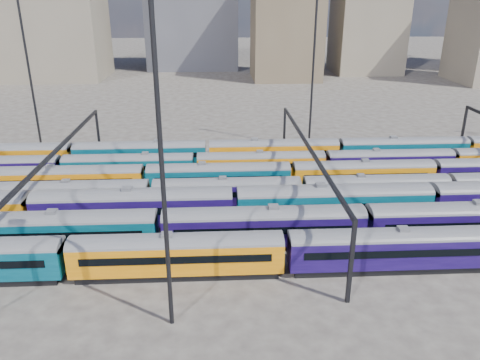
{
  "coord_description": "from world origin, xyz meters",
  "views": [
    {
      "loc": [
        -1.09,
        -53.35,
        24.87
      ],
      "look_at": [
        1.79,
        1.65,
        3.0
      ],
      "focal_mm": 35.0,
      "sensor_mm": 36.0,
      "label": 1
    }
  ],
  "objects_px": {
    "rake_1": "(264,223)",
    "mast_2": "(161,161)",
    "rake_0": "(286,248)",
    "rake_2": "(235,202)"
  },
  "relations": [
    {
      "from": "rake_0",
      "to": "mast_2",
      "type": "relative_size",
      "value": 4.76
    },
    {
      "from": "rake_2",
      "to": "mast_2",
      "type": "height_order",
      "value": "mast_2"
    },
    {
      "from": "rake_0",
      "to": "rake_2",
      "type": "relative_size",
      "value": 0.9
    },
    {
      "from": "rake_0",
      "to": "mast_2",
      "type": "xyz_separation_m",
      "value": [
        -10.25,
        -7.0,
        11.34
      ]
    },
    {
      "from": "mast_2",
      "to": "rake_1",
      "type": "bearing_deg",
      "value": 54.22
    },
    {
      "from": "rake_1",
      "to": "mast_2",
      "type": "height_order",
      "value": "mast_2"
    },
    {
      "from": "rake_2",
      "to": "mast_2",
      "type": "bearing_deg",
      "value": -108.92
    },
    {
      "from": "rake_0",
      "to": "rake_2",
      "type": "height_order",
      "value": "rake_2"
    },
    {
      "from": "rake_0",
      "to": "rake_1",
      "type": "relative_size",
      "value": 1.14
    },
    {
      "from": "rake_2",
      "to": "rake_0",
      "type": "bearing_deg",
      "value": -66.15
    }
  ]
}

